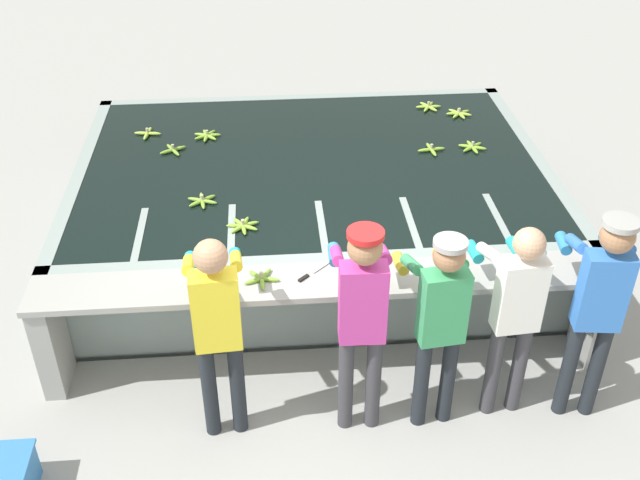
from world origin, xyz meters
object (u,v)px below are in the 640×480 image
(banana_bunch_ledge_0, at_px, (262,278))
(knife_1, at_px, (310,274))
(worker_2, at_px, (440,315))
(banana_bunch_floating_6, at_px, (431,149))
(banana_bunch_floating_4, at_px, (148,133))
(knife_0, at_px, (536,269))
(banana_bunch_floating_0, at_px, (202,201))
(banana_bunch_floating_2, at_px, (428,107))
(banana_bunch_floating_5, at_px, (207,135))
(banana_bunch_floating_1, at_px, (243,226))
(worker_4, at_px, (599,299))
(banana_bunch_floating_3, at_px, (459,113))
(banana_bunch_floating_7, at_px, (173,150))
(worker_0, at_px, (217,321))
(worker_3, at_px, (515,305))
(worker_1, at_px, (362,311))
(banana_bunch_floating_8, at_px, (472,147))

(banana_bunch_ledge_0, bearing_deg, knife_1, 6.55)
(worker_2, relative_size, banana_bunch_floating_6, 5.77)
(banana_bunch_floating_4, bearing_deg, banana_bunch_ledge_0, -66.48)
(knife_0, bearing_deg, banana_bunch_floating_0, 154.69)
(banana_bunch_floating_6, bearing_deg, banana_bunch_floating_2, 80.05)
(banana_bunch_floating_5, bearing_deg, banana_bunch_floating_2, 12.33)
(banana_bunch_floating_0, relative_size, banana_bunch_floating_4, 1.00)
(banana_bunch_floating_1, bearing_deg, worker_4, -28.88)
(banana_bunch_floating_3, bearing_deg, banana_bunch_floating_6, -119.95)
(banana_bunch_floating_4, distance_m, knife_1, 2.95)
(knife_0, bearing_deg, knife_1, 177.27)
(worker_2, height_order, banana_bunch_floating_5, worker_2)
(worker_2, relative_size, banana_bunch_floating_4, 5.77)
(worker_4, height_order, banana_bunch_floating_1, worker_4)
(banana_bunch_floating_5, xyz_separation_m, banana_bunch_floating_6, (2.22, -0.49, 0.00))
(banana_bunch_floating_1, xyz_separation_m, banana_bunch_floating_6, (1.85, 1.24, 0.00))
(banana_bunch_floating_1, distance_m, banana_bunch_floating_7, 1.59)
(banana_bunch_ledge_0, bearing_deg, banana_bunch_floating_0, 112.82)
(worker_0, height_order, banana_bunch_ledge_0, worker_0)
(banana_bunch_floating_7, height_order, banana_bunch_ledge_0, banana_bunch_ledge_0)
(worker_0, bearing_deg, banana_bunch_floating_1, 83.04)
(worker_0, bearing_deg, banana_bunch_floating_3, 53.84)
(worker_3, distance_m, banana_bunch_floating_4, 4.26)
(worker_0, distance_m, banana_bunch_ledge_0, 0.67)
(worker_2, bearing_deg, banana_bunch_floating_6, 79.49)
(worker_0, distance_m, knife_1, 0.92)
(banana_bunch_ledge_0, bearing_deg, worker_3, -16.86)
(worker_0, height_order, worker_1, worker_1)
(banana_bunch_floating_7, bearing_deg, banana_bunch_ledge_0, -69.11)
(banana_bunch_floating_4, height_order, banana_bunch_ledge_0, banana_bunch_ledge_0)
(banana_bunch_floating_1, height_order, knife_1, banana_bunch_floating_1)
(banana_bunch_floating_2, distance_m, knife_1, 3.33)
(worker_4, distance_m, banana_bunch_ledge_0, 2.41)
(banana_bunch_floating_0, xyz_separation_m, banana_bunch_floating_8, (2.62, 0.82, 0.00))
(banana_bunch_floating_0, distance_m, banana_bunch_floating_2, 3.00)
(banana_bunch_floating_6, bearing_deg, worker_3, -88.44)
(banana_bunch_floating_2, height_order, banana_bunch_ledge_0, banana_bunch_ledge_0)
(banana_bunch_floating_5, distance_m, knife_0, 3.63)
(banana_bunch_floating_3, bearing_deg, worker_1, -113.69)
(banana_bunch_floating_4, distance_m, knife_0, 4.16)
(banana_bunch_floating_4, relative_size, banana_bunch_floating_7, 1.08)
(banana_bunch_floating_0, relative_size, banana_bunch_floating_8, 1.00)
(worker_4, height_order, banana_bunch_floating_5, worker_4)
(worker_0, distance_m, banana_bunch_floating_1, 1.35)
(banana_bunch_ledge_0, bearing_deg, banana_bunch_floating_3, 52.26)
(banana_bunch_floating_3, distance_m, knife_0, 2.85)
(banana_bunch_floating_4, xyz_separation_m, banana_bunch_floating_5, (0.61, -0.10, -0.00))
(worker_3, xyz_separation_m, banana_bunch_floating_1, (-1.91, 1.29, -0.06))
(banana_bunch_floating_5, height_order, banana_bunch_floating_8, same)
(worker_2, relative_size, banana_bunch_floating_8, 5.77)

